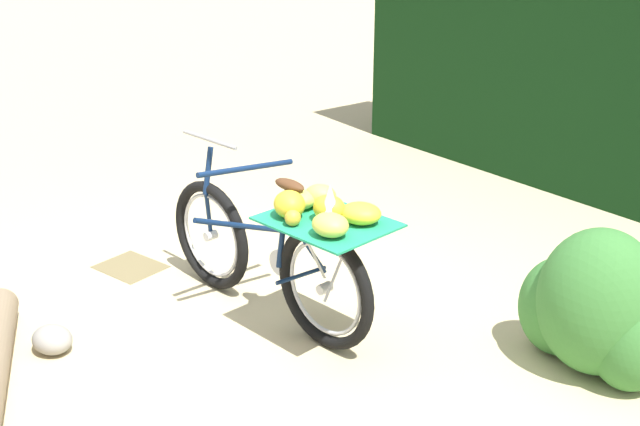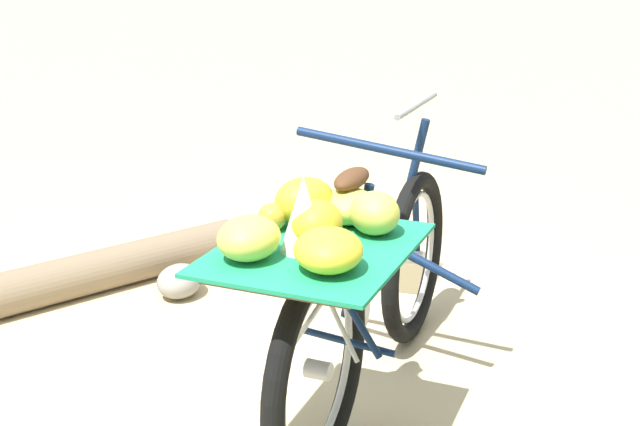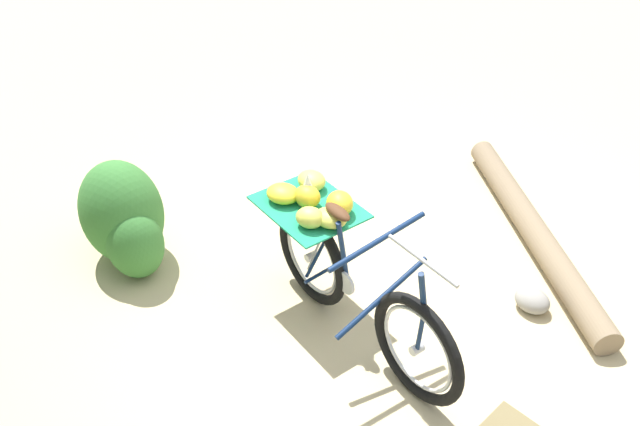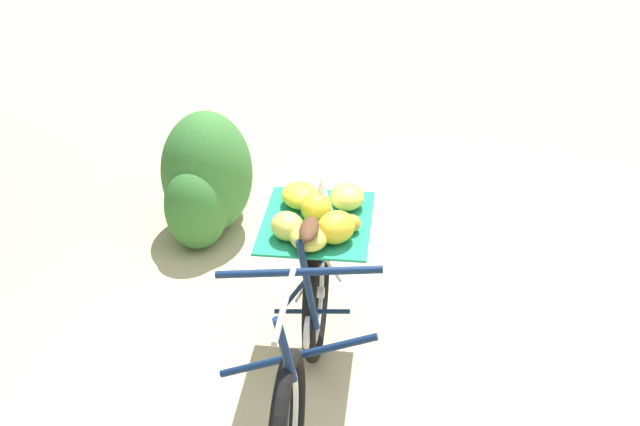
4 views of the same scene
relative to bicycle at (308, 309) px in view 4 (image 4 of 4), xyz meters
name	(u,v)px [view 4 (image 4 of 4)]	position (x,y,z in m)	size (l,w,h in m)	color
ground_plane	(360,397)	(-0.03, -0.26, -0.52)	(60.00, 60.00, 0.00)	#C6B284
bicycle	(308,309)	(0.00, 0.00, 0.00)	(1.80, 0.76, 1.03)	black
shrub_cluster	(207,180)	(1.65, 0.66, -0.16)	(0.87, 0.59, 0.82)	#387533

